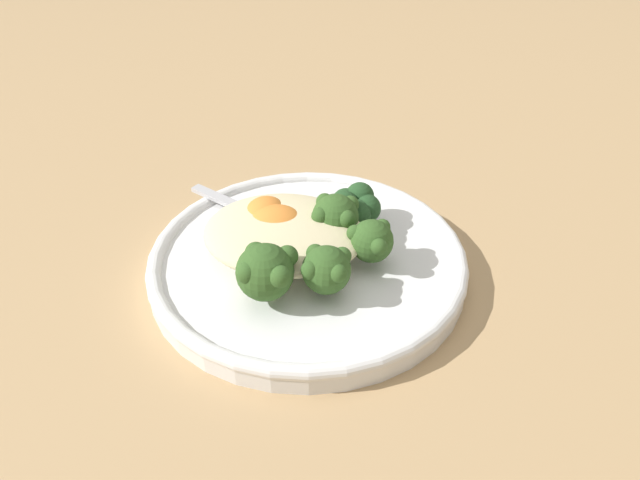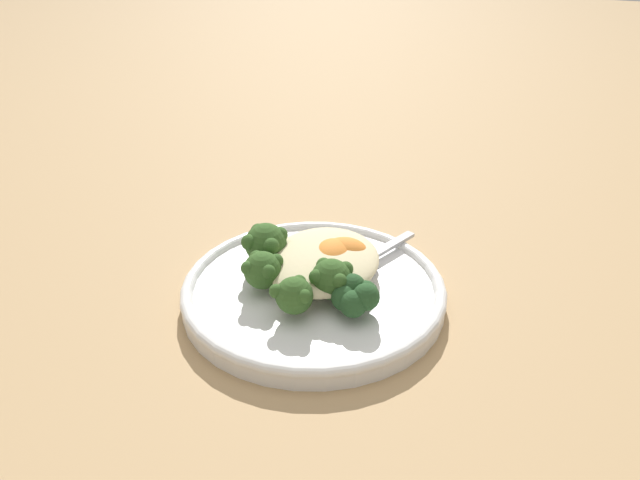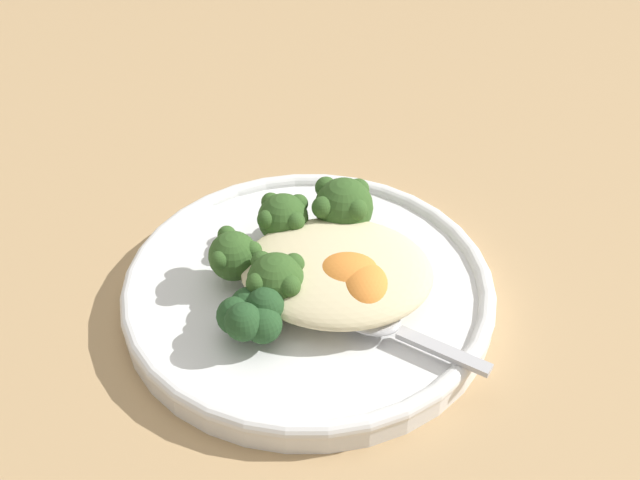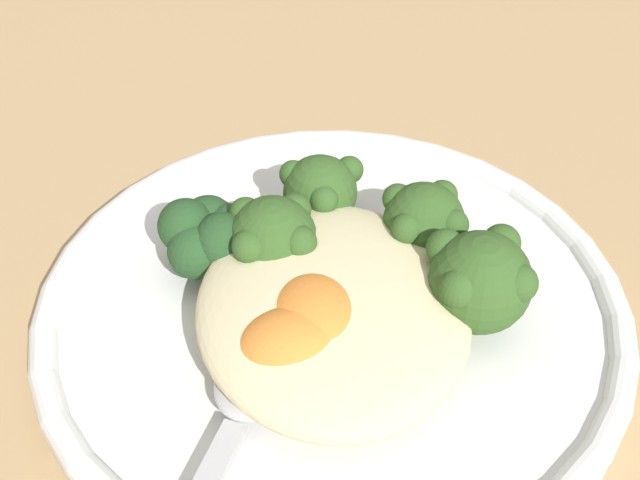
{
  "view_description": "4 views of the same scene",
  "coord_description": "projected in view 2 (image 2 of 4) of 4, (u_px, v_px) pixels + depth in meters",
  "views": [
    {
      "loc": [
        0.1,
        -0.36,
        0.32
      ],
      "look_at": [
        0.03,
        -0.0,
        0.05
      ],
      "focal_mm": 35.0,
      "sensor_mm": 36.0,
      "label": 1
    },
    {
      "loc": [
        0.49,
        0.17,
        0.35
      ],
      "look_at": [
        0.0,
        0.02,
        0.06
      ],
      "focal_mm": 35.0,
      "sensor_mm": 36.0,
      "label": 2
    },
    {
      "loc": [
        -0.03,
        0.45,
        0.43
      ],
      "look_at": [
        0.01,
        0.02,
        0.06
      ],
      "focal_mm": 50.0,
      "sensor_mm": 36.0,
      "label": 3
    },
    {
      "loc": [
        -0.24,
        0.05,
        0.29
      ],
      "look_at": [
        0.01,
        0.02,
        0.06
      ],
      "focal_mm": 50.0,
      "sensor_mm": 36.0,
      "label": 4
    }
  ],
  "objects": [
    {
      "name": "quinoa_mound",
      "position": [
        322.0,
        261.0,
        0.6
      ],
      "size": [
        0.13,
        0.11,
        0.03
      ],
      "primitive_type": "ellipsoid",
      "color": "beige",
      "rests_on": "plate"
    },
    {
      "name": "sweet_potato_chunk_1",
      "position": [
        333.0,
        256.0,
        0.6
      ],
      "size": [
        0.05,
        0.04,
        0.03
      ],
      "primitive_type": "ellipsoid",
      "rotation": [
        0.0,
        0.0,
        0.03
      ],
      "color": "orange",
      "rests_on": "plate"
    },
    {
      "name": "ground_plane",
      "position": [
        305.0,
        287.0,
        0.62
      ],
      "size": [
        4.0,
        4.0,
        0.0
      ],
      "primitive_type": "plane",
      "color": "tan"
    },
    {
      "name": "plate",
      "position": [
        314.0,
        291.0,
        0.59
      ],
      "size": [
        0.25,
        0.25,
        0.02
      ],
      "color": "white",
      "rests_on": "ground_plane"
    },
    {
      "name": "broccoli_stalk_3",
      "position": [
        329.0,
        276.0,
        0.57
      ],
      "size": [
        0.08,
        0.06,
        0.04
      ],
      "rotation": [
        0.0,
        0.0,
        6.81
      ],
      "color": "#ADC675",
      "rests_on": "plate"
    },
    {
      "name": "broccoli_stalk_2",
      "position": [
        299.0,
        290.0,
        0.55
      ],
      "size": [
        0.1,
        0.04,
        0.03
      ],
      "rotation": [
        0.0,
        0.0,
        6.29
      ],
      "color": "#ADC675",
      "rests_on": "plate"
    },
    {
      "name": "broccoli_stalk_0",
      "position": [
        271.0,
        246.0,
        0.61
      ],
      "size": [
        0.04,
        0.1,
        0.04
      ],
      "rotation": [
        0.0,
        0.0,
        4.83
      ],
      "color": "#ADC675",
      "rests_on": "plate"
    },
    {
      "name": "spoon",
      "position": [
        365.0,
        259.0,
        0.62
      ],
      "size": [
        0.1,
        0.07,
        0.01
      ],
      "rotation": [
        0.0,
        0.0,
        2.68
      ],
      "color": "#B7B7BC",
      "rests_on": "plate"
    },
    {
      "name": "kale_tuft",
      "position": [
        356.0,
        296.0,
        0.54
      ],
      "size": [
        0.04,
        0.04,
        0.03
      ],
      "color": "#234723",
      "rests_on": "plate"
    },
    {
      "name": "broccoli_stalk_1",
      "position": [
        276.0,
        268.0,
        0.58
      ],
      "size": [
        0.09,
        0.08,
        0.04
      ],
      "rotation": [
        0.0,
        0.0,
        5.55
      ],
      "color": "#ADC675",
      "rests_on": "plate"
    },
    {
      "name": "sweet_potato_chunk_0",
      "position": [
        345.0,
        252.0,
        0.61
      ],
      "size": [
        0.04,
        0.05,
        0.03
      ],
      "primitive_type": "ellipsoid",
      "rotation": [
        0.0,
        0.0,
        4.82
      ],
      "color": "orange",
      "rests_on": "plate"
    }
  ]
}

